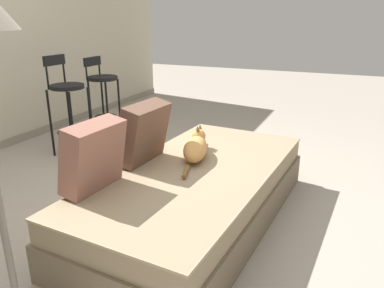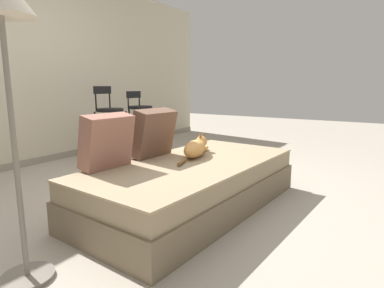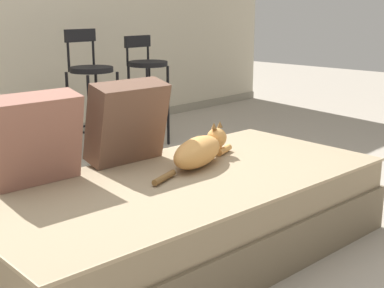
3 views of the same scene
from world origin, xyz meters
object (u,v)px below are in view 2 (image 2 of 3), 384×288
at_px(couch, 192,184).
at_px(cat, 196,148).
at_px(throw_pillow_corner, 107,141).
at_px(bar_stool_near_window, 110,120).
at_px(bar_stool_by_doorway, 140,115).
at_px(floor_lamp, 2,22).
at_px(throw_pillow_middle, 153,133).

xyz_separation_m(couch, cat, (0.21, 0.10, 0.27)).
xyz_separation_m(throw_pillow_corner, bar_stool_near_window, (1.29, 1.33, -0.02)).
relative_size(couch, bar_stool_by_doorway, 2.23).
xyz_separation_m(bar_stool_by_doorway, floor_lamp, (-2.72, -1.57, 0.73)).
distance_m(throw_pillow_middle, bar_stool_near_window, 1.58).
bearing_deg(floor_lamp, throw_pillow_corner, 15.99).
bearing_deg(throw_pillow_middle, couch, -86.70).
distance_m(couch, throw_pillow_middle, 0.58).
distance_m(bar_stool_near_window, floor_lamp, 2.75).
xyz_separation_m(cat, floor_lamp, (-1.58, 0.10, 0.85)).
distance_m(couch, cat, 0.36).
distance_m(throw_pillow_middle, bar_stool_by_doorway, 1.94).
bearing_deg(throw_pillow_middle, cat, -53.11).
relative_size(throw_pillow_corner, bar_stool_by_doorway, 0.45).
relative_size(throw_pillow_middle, floor_lamp, 0.27).
distance_m(couch, throw_pillow_corner, 0.81).
height_order(throw_pillow_corner, throw_pillow_middle, throw_pillow_middle).
height_order(couch, bar_stool_by_doorway, bar_stool_by_doorway).
bearing_deg(bar_stool_near_window, floor_lamp, -143.51).
bearing_deg(throw_pillow_corner, bar_stool_near_window, 45.91).
relative_size(couch, bar_stool_near_window, 2.07).
height_order(throw_pillow_middle, bar_stool_near_window, bar_stool_near_window).
bearing_deg(couch, bar_stool_near_window, 66.95).
height_order(throw_pillow_middle, cat, throw_pillow_middle).
distance_m(bar_stool_by_doorway, floor_lamp, 3.23).
relative_size(couch, throw_pillow_middle, 4.90).
bearing_deg(cat, throw_pillow_corner, 155.30).
distance_m(bar_stool_near_window, bar_stool_by_doorway, 0.60).
height_order(couch, bar_stool_near_window, bar_stool_near_window).
bearing_deg(bar_stool_by_doorway, throw_pillow_middle, -135.06).
xyz_separation_m(couch, floor_lamp, (-1.37, 0.20, 1.13)).
bearing_deg(floor_lamp, throw_pillow_middle, 8.52).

